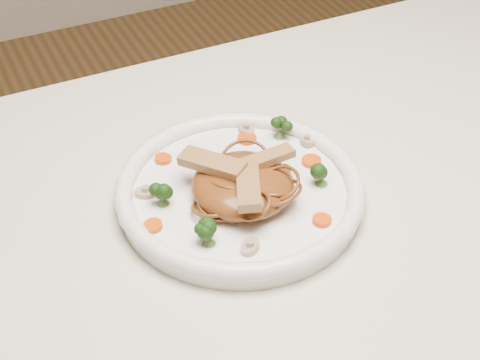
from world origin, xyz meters
name	(u,v)px	position (x,y,z in m)	size (l,w,h in m)	color
table	(304,293)	(0.00, 0.00, 0.65)	(1.20, 0.80, 0.75)	beige
plate	(240,195)	(-0.04, 0.07, 0.76)	(0.27, 0.27, 0.02)	white
noodle_mound	(243,185)	(-0.05, 0.06, 0.78)	(0.11, 0.11, 0.04)	brown
chicken_a	(267,158)	(-0.01, 0.07, 0.80)	(0.06, 0.02, 0.01)	#A4834D
chicken_b	(212,163)	(-0.07, 0.09, 0.80)	(0.07, 0.02, 0.01)	#A4834D
chicken_c	(249,186)	(-0.05, 0.04, 0.80)	(0.07, 0.02, 0.01)	#A4834D
broccoli_0	(280,126)	(0.04, 0.14, 0.78)	(0.03, 0.03, 0.03)	#1A3B0C
broccoli_1	(162,192)	(-0.13, 0.09, 0.78)	(0.03, 0.03, 0.03)	#1A3B0C
broccoli_2	(209,233)	(-0.11, 0.01, 0.78)	(0.03, 0.03, 0.03)	#1A3B0C
broccoli_3	(322,173)	(0.04, 0.04, 0.78)	(0.03, 0.03, 0.03)	#1A3B0C
carrot_0	(247,138)	(0.00, 0.15, 0.77)	(0.02, 0.02, 0.01)	#DB4908
carrot_1	(153,226)	(-0.15, 0.06, 0.77)	(0.02, 0.02, 0.01)	#DB4908
carrot_2	(311,161)	(0.05, 0.08, 0.77)	(0.02, 0.02, 0.01)	#DB4908
carrot_3	(163,159)	(-0.10, 0.16, 0.77)	(0.02, 0.02, 0.01)	#DB4908
carrot_4	(322,220)	(0.01, -0.01, 0.77)	(0.02, 0.02, 0.01)	#DB4908
mushroom_0	(250,247)	(-0.08, -0.01, 0.77)	(0.02, 0.02, 0.01)	beige
mushroom_1	(307,141)	(0.06, 0.12, 0.77)	(0.02, 0.02, 0.01)	beige
mushroom_2	(146,192)	(-0.14, 0.11, 0.77)	(0.02, 0.02, 0.01)	beige
mushroom_3	(246,130)	(0.01, 0.17, 0.77)	(0.02, 0.02, 0.01)	beige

